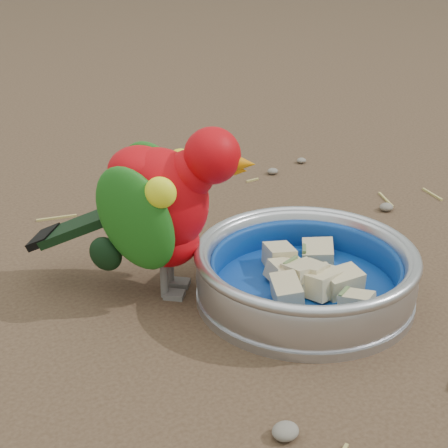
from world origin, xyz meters
TOP-DOWN VIEW (x-y plane):
  - ground at (0.00, 0.00)m, footprint 60.00×60.00m
  - food_bowl at (0.06, -0.01)m, footprint 0.24×0.24m
  - bowl_wall at (0.06, -0.01)m, footprint 0.24×0.24m
  - fruit_wedges at (0.06, -0.01)m, footprint 0.15×0.15m
  - lory_parrot at (-0.06, 0.09)m, footprint 0.25×0.24m
  - ground_debris at (0.00, 0.00)m, footprint 0.90×0.80m

SIDE VIEW (x-z plane):
  - ground at x=0.00m, z-range 0.00..0.00m
  - ground_debris at x=0.00m, z-range 0.00..0.01m
  - food_bowl at x=0.06m, z-range 0.00..0.02m
  - fruit_wedges at x=0.06m, z-range 0.02..0.05m
  - bowl_wall at x=0.06m, z-range 0.02..0.06m
  - lory_parrot at x=-0.06m, z-range 0.00..0.19m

